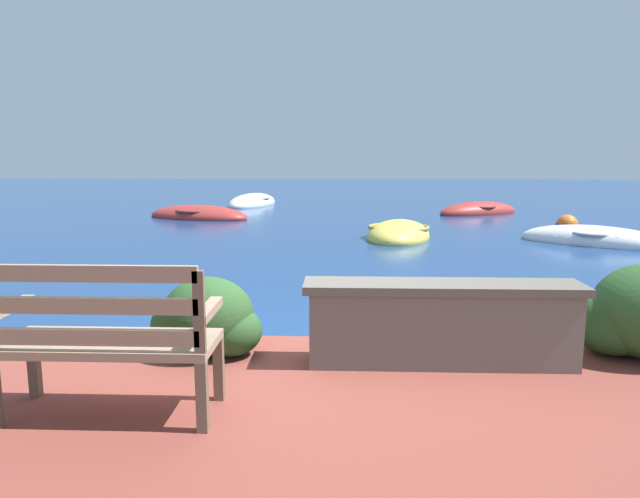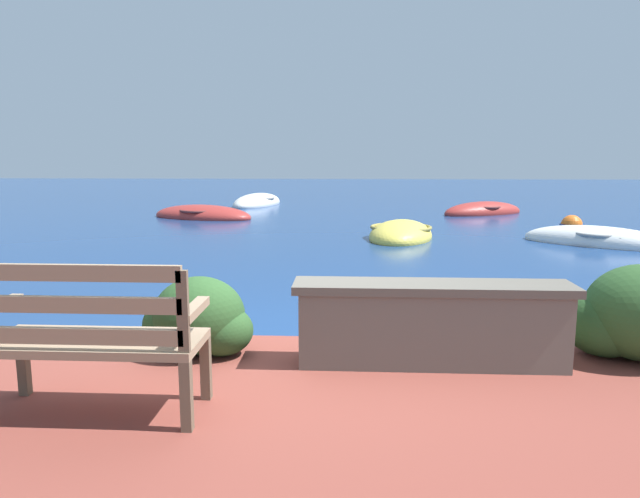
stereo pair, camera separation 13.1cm
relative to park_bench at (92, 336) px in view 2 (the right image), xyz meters
name	(u,v)px [view 2 (the right image)]	position (x,y,z in m)	size (l,w,h in m)	color
ground_plane	(295,361)	(1.01, 1.54, -0.70)	(80.00, 80.00, 0.00)	navy
park_bench	(92,336)	(0.00, 0.00, 0.00)	(1.23, 0.48, 0.93)	brown
stone_wall	(432,323)	(2.06, 0.94, -0.18)	(1.99, 0.39, 0.60)	#666056
hedge_clump_left	(198,320)	(0.31, 1.10, -0.22)	(0.87, 0.63, 0.59)	#284C23
hedge_clump_centre	(389,326)	(1.76, 1.12, -0.25)	(0.78, 0.56, 0.53)	#284C23
hedge_clump_right	(640,318)	(3.61, 1.14, -0.17)	(1.05, 0.75, 0.71)	#284C23
rowboat_nearest	(598,242)	(6.32, 8.30, -0.65)	(2.88, 2.44, 0.64)	silver
rowboat_mid	(401,236)	(2.53, 8.95, -0.64)	(1.77, 2.51, 0.68)	#DBC64C
rowboat_far	(203,216)	(-2.71, 12.77, -0.64)	(3.29, 2.21, 0.65)	#9E2D28
rowboat_outer	(483,212)	(5.45, 14.31, -0.64)	(2.92, 2.21, 0.66)	#9E2D28
rowboat_distant	(257,203)	(-1.88, 17.17, -0.64)	(1.93, 3.41, 0.74)	silver
mooring_buoy	(572,225)	(6.76, 10.82, -0.61)	(0.55, 0.55, 0.50)	orange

